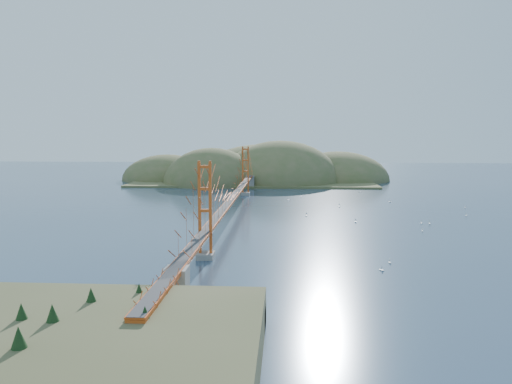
# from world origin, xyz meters

# --- Properties ---
(ground) EXTENTS (320.00, 320.00, 0.00)m
(ground) POSITION_xyz_m (0.00, 0.00, 0.00)
(ground) COLOR #2E445D
(ground) RESTS_ON ground
(bridge) EXTENTS (2.20, 94.40, 12.00)m
(bridge) POSITION_xyz_m (0.00, 0.18, 7.01)
(bridge) COLOR gray
(bridge) RESTS_ON ground
(approach_viaduct) EXTENTS (1.40, 12.00, 3.38)m
(approach_viaduct) POSITION_xyz_m (0.00, -51.91, 2.55)
(approach_viaduct) COLOR #BA4514
(approach_viaduct) RESTS_ON ground
(promontory) EXTENTS (9.00, 6.00, 0.24)m
(promontory) POSITION_xyz_m (0.00, -48.50, 0.12)
(promontory) COLOR #59544C
(promontory) RESTS_ON ground
(fort) EXTENTS (3.70, 2.30, 1.75)m
(fort) POSITION_xyz_m (0.40, -47.80, 0.67)
(fort) COLOR maroon
(fort) RESTS_ON ground
(near_bluff) EXTENTS (24.00, 20.50, 4.27)m
(near_bluff) POSITION_xyz_m (-4.01, -59.25, 1.46)
(near_bluff) COLOR #464929
(near_bluff) RESTS_ON ground
(far_headlands) EXTENTS (84.00, 58.00, 25.00)m
(far_headlands) POSITION_xyz_m (2.21, 68.52, 0.00)
(far_headlands) COLOR brown
(far_headlands) RESTS_ON ground
(sailboat_3) EXTENTS (0.49, 0.39, 0.58)m
(sailboat_3) POSITION_xyz_m (13.08, 27.91, 0.14)
(sailboat_3) COLOR white
(sailboat_3) RESTS_ON ground
(sailboat_13) EXTENTS (0.61, 0.61, 0.64)m
(sailboat_13) POSITION_xyz_m (31.96, -5.21, 0.15)
(sailboat_13) COLOR white
(sailboat_13) RESTS_ON ground
(sailboat_9) EXTENTS (0.57, 0.57, 0.59)m
(sailboat_9) POSITION_xyz_m (45.21, 12.42, 0.14)
(sailboat_9) COLOR white
(sailboat_9) RESTS_ON ground
(sailboat_4) EXTENTS (0.52, 0.57, 0.64)m
(sailboat_4) POSITION_xyz_m (42.06, 2.95, 0.15)
(sailboat_4) COLOR white
(sailboat_4) RESTS_ON ground
(sailboat_5) EXTENTS (0.46, 0.50, 0.56)m
(sailboat_5) POSITION_xyz_m (30.40, -11.73, 0.13)
(sailboat_5) COLOR white
(sailboat_5) RESTS_ON ground
(sailboat_14) EXTENTS (0.61, 0.65, 0.73)m
(sailboat_14) POSITION_xyz_m (33.18, -5.61, 0.16)
(sailboat_14) COLOR white
(sailboat_14) RESTS_ON ground
(sailboat_10) EXTENTS (0.47, 0.51, 0.58)m
(sailboat_10) POSITION_xyz_m (21.55, -30.82, 0.14)
(sailboat_10) COLOR white
(sailboat_10) RESTS_ON ground
(sailboat_8) EXTENTS (0.66, 0.66, 0.73)m
(sailboat_8) POSITION_xyz_m (32.03, 20.06, 0.16)
(sailboat_8) COLOR white
(sailboat_8) RESTS_ON ground
(sailboat_6) EXTENTS (0.64, 0.64, 0.67)m
(sailboat_6) POSITION_xyz_m (20.01, -34.15, 0.15)
(sailboat_6) COLOR white
(sailboat_6) RESTS_ON ground
(sailboat_0) EXTENTS (0.56, 0.63, 0.72)m
(sailboat_0) POSITION_xyz_m (13.31, 1.22, 0.16)
(sailboat_0) COLOR white
(sailboat_0) RESTS_ON ground
(sailboat_7) EXTENTS (0.51, 0.49, 0.58)m
(sailboat_7) POSITION_xyz_m (28.17, 37.22, 0.14)
(sailboat_7) COLOR white
(sailboat_7) RESTS_ON ground
(sailboat_12) EXTENTS (0.60, 0.56, 0.67)m
(sailboat_12) POSITION_xyz_m (10.23, 22.49, 0.15)
(sailboat_12) COLOR white
(sailboat_12) RESTS_ON ground
(sailboat_1) EXTENTS (0.61, 0.65, 0.73)m
(sailboat_1) POSITION_xyz_m (20.40, 12.85, 0.16)
(sailboat_1) COLOR white
(sailboat_1) RESTS_ON ground
(sailboat_extra_0) EXTENTS (0.59, 0.65, 0.74)m
(sailboat_extra_0) POSITION_xyz_m (21.27, -4.61, 0.16)
(sailboat_extra_0) COLOR white
(sailboat_extra_0) RESTS_ON ground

